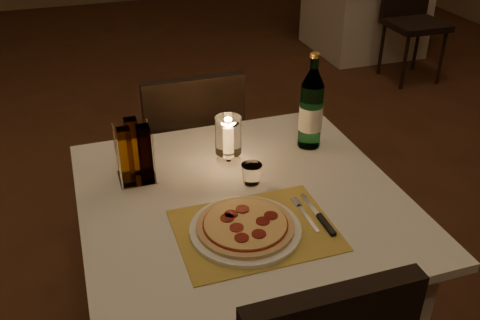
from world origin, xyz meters
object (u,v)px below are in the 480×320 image
object	(u,v)px
pizza	(245,225)
neighbor_table_right	(364,10)
water_bottle	(311,110)
chair_far	(191,144)
plate	(245,230)
tumbler	(252,174)
hurricane_candle	(228,137)
main_table	(242,281)

from	to	relation	value
pizza	neighbor_table_right	xyz separation A→B (m)	(2.25, 3.20, -0.39)
water_bottle	neighbor_table_right	distance (m)	3.39
chair_far	plate	distance (m)	0.92
chair_far	plate	size ratio (longest dim) A/B	2.81
tumbler	hurricane_candle	distance (m)	0.16
chair_far	tumbler	bearing A→B (deg)	-85.33
plate	tumbler	distance (m)	0.26
neighbor_table_right	chair_far	bearing A→B (deg)	-133.60
main_table	plate	distance (m)	0.42
tumbler	water_bottle	distance (m)	0.35
plate	chair_far	bearing A→B (deg)	86.80
plate	tumbler	bearing A→B (deg)	66.84
main_table	hurricane_candle	size ratio (longest dim) A/B	5.75
chair_far	tumbler	distance (m)	0.69
hurricane_candle	chair_far	bearing A→B (deg)	92.24
chair_far	neighbor_table_right	xyz separation A→B (m)	(2.20, 2.31, -0.18)
chair_far	plate	world-z (taller)	chair_far
pizza	tumbler	size ratio (longest dim) A/B	4.10
pizza	neighbor_table_right	bearing A→B (deg)	54.93
tumbler	hurricane_candle	xyz separation A→B (m)	(-0.03, 0.15, 0.07)
chair_far	water_bottle	xyz separation A→B (m)	(0.34, -0.48, 0.33)
neighbor_table_right	water_bottle	bearing A→B (deg)	-123.73
chair_far	tumbler	world-z (taller)	chair_far
main_table	chair_far	size ratio (longest dim) A/B	1.11
tumbler	hurricane_candle	size ratio (longest dim) A/B	0.39
water_bottle	neighbor_table_right	xyz separation A→B (m)	(1.86, 2.79, -0.51)
water_bottle	hurricane_candle	bearing A→B (deg)	-174.89
chair_far	water_bottle	bearing A→B (deg)	-54.81
main_table	tumbler	xyz separation A→B (m)	(0.05, 0.06, 0.40)
hurricane_candle	neighbor_table_right	xyz separation A→B (m)	(2.18, 2.82, -0.47)
main_table	neighbor_table_right	bearing A→B (deg)	53.97
hurricane_candle	neighbor_table_right	size ratio (longest dim) A/B	0.17
chair_far	plate	xyz separation A→B (m)	(-0.05, -0.89, 0.20)
water_bottle	pizza	bearing A→B (deg)	-133.02
pizza	hurricane_candle	distance (m)	0.40
main_table	hurricane_candle	xyz separation A→B (m)	(0.02, 0.21, 0.47)
chair_far	pizza	world-z (taller)	chair_far
hurricane_candle	neighbor_table_right	world-z (taller)	hurricane_candle
pizza	neighbor_table_right	world-z (taller)	pizza
pizza	hurricane_candle	xyz separation A→B (m)	(0.07, 0.39, 0.07)
chair_far	water_bottle	distance (m)	0.67
main_table	chair_far	xyz separation A→B (m)	(0.00, 0.71, 0.18)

